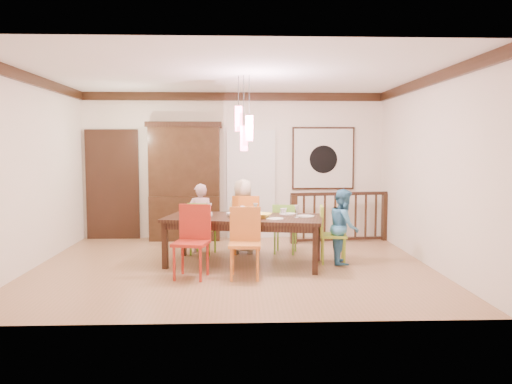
{
  "coord_description": "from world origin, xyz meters",
  "views": [
    {
      "loc": [
        0.08,
        -7.51,
        1.8
      ],
      "look_at": [
        0.37,
        0.32,
        1.11
      ],
      "focal_mm": 35.0,
      "sensor_mm": 36.0,
      "label": 1
    }
  ],
  "objects_px": {
    "chair_end_right": "(333,230)",
    "person_end_right": "(344,226)",
    "china_hutch": "(185,181)",
    "chair_far_left": "(203,224)",
    "balustrade": "(340,216)",
    "person_far_mid": "(243,216)",
    "person_far_left": "(200,218)",
    "dining_table": "(244,221)"
  },
  "relations": [
    {
      "from": "person_far_left",
      "to": "person_end_right",
      "type": "relative_size",
      "value": 1.02
    },
    {
      "from": "dining_table",
      "to": "person_far_left",
      "type": "xyz_separation_m",
      "value": [
        -0.74,
        0.9,
        -0.08
      ]
    },
    {
      "from": "dining_table",
      "to": "chair_end_right",
      "type": "height_order",
      "value": "chair_end_right"
    },
    {
      "from": "person_far_mid",
      "to": "china_hutch",
      "type": "bearing_deg",
      "value": -46.86
    },
    {
      "from": "china_hutch",
      "to": "person_end_right",
      "type": "xyz_separation_m",
      "value": [
        2.69,
        -2.17,
        -0.57
      ]
    },
    {
      "from": "china_hutch",
      "to": "person_end_right",
      "type": "relative_size",
      "value": 1.97
    },
    {
      "from": "chair_end_right",
      "to": "china_hutch",
      "type": "xyz_separation_m",
      "value": [
        -2.53,
        2.14,
        0.64
      ]
    },
    {
      "from": "chair_far_left",
      "to": "china_hutch",
      "type": "xyz_separation_m",
      "value": [
        -0.44,
        1.39,
        0.65
      ]
    },
    {
      "from": "chair_end_right",
      "to": "balustrade",
      "type": "relative_size",
      "value": 0.45
    },
    {
      "from": "chair_far_left",
      "to": "person_far_left",
      "type": "relative_size",
      "value": 0.74
    },
    {
      "from": "china_hutch",
      "to": "dining_table",
      "type": "bearing_deg",
      "value": -62.53
    },
    {
      "from": "chair_far_left",
      "to": "person_far_left",
      "type": "height_order",
      "value": "person_far_left"
    },
    {
      "from": "chair_far_left",
      "to": "person_end_right",
      "type": "relative_size",
      "value": 0.76
    },
    {
      "from": "person_far_left",
      "to": "person_end_right",
      "type": "bearing_deg",
      "value": 152.87
    },
    {
      "from": "chair_end_right",
      "to": "person_far_left",
      "type": "height_order",
      "value": "person_far_left"
    },
    {
      "from": "chair_end_right",
      "to": "person_end_right",
      "type": "relative_size",
      "value": 0.77
    },
    {
      "from": "chair_end_right",
      "to": "dining_table",
      "type": "bearing_deg",
      "value": 98.25
    },
    {
      "from": "chair_end_right",
      "to": "balustrade",
      "type": "distance_m",
      "value": 1.85
    },
    {
      "from": "china_hutch",
      "to": "person_far_mid",
      "type": "relative_size",
      "value": 1.8
    },
    {
      "from": "chair_end_right",
      "to": "balustrade",
      "type": "xyz_separation_m",
      "value": [
        0.48,
        1.79,
        -0.02
      ]
    },
    {
      "from": "person_end_right",
      "to": "dining_table",
      "type": "bearing_deg",
      "value": 97.76
    },
    {
      "from": "dining_table",
      "to": "person_far_mid",
      "type": "bearing_deg",
      "value": 101.41
    },
    {
      "from": "china_hutch",
      "to": "person_end_right",
      "type": "distance_m",
      "value": 3.5
    },
    {
      "from": "chair_far_left",
      "to": "china_hutch",
      "type": "distance_m",
      "value": 1.59
    },
    {
      "from": "chair_end_right",
      "to": "person_far_left",
      "type": "bearing_deg",
      "value": 74.66
    },
    {
      "from": "person_end_right",
      "to": "chair_far_left",
      "type": "bearing_deg",
      "value": 78.21
    },
    {
      "from": "dining_table",
      "to": "china_hutch",
      "type": "xyz_separation_m",
      "value": [
        -1.13,
        2.18,
        0.48
      ]
    },
    {
      "from": "person_far_left",
      "to": "person_end_right",
      "type": "distance_m",
      "value": 2.46
    },
    {
      "from": "chair_end_right",
      "to": "person_end_right",
      "type": "bearing_deg",
      "value": -94.84
    },
    {
      "from": "balustrade",
      "to": "person_far_mid",
      "type": "relative_size",
      "value": 1.55
    },
    {
      "from": "person_end_right",
      "to": "person_far_left",
      "type": "bearing_deg",
      "value": 76.22
    },
    {
      "from": "chair_far_left",
      "to": "balustrade",
      "type": "xyz_separation_m",
      "value": [
        2.57,
        1.04,
        -0.01
      ]
    },
    {
      "from": "balustrade",
      "to": "person_far_mid",
      "type": "distance_m",
      "value": 2.14
    },
    {
      "from": "china_hutch",
      "to": "balustrade",
      "type": "bearing_deg",
      "value": -6.55
    },
    {
      "from": "dining_table",
      "to": "balustrade",
      "type": "distance_m",
      "value": 2.63
    },
    {
      "from": "person_far_mid",
      "to": "person_end_right",
      "type": "xyz_separation_m",
      "value": [
        1.56,
        -0.82,
        -0.06
      ]
    },
    {
      "from": "chair_far_left",
      "to": "chair_end_right",
      "type": "xyz_separation_m",
      "value": [
        2.09,
        -0.75,
        0.01
      ]
    },
    {
      "from": "dining_table",
      "to": "person_end_right",
      "type": "height_order",
      "value": "person_end_right"
    },
    {
      "from": "chair_far_left",
      "to": "person_far_left",
      "type": "bearing_deg",
      "value": -50.05
    },
    {
      "from": "chair_end_right",
      "to": "person_far_mid",
      "type": "distance_m",
      "value": 1.62
    },
    {
      "from": "chair_far_left",
      "to": "balustrade",
      "type": "distance_m",
      "value": 2.77
    },
    {
      "from": "chair_end_right",
      "to": "china_hutch",
      "type": "bearing_deg",
      "value": 56.35
    }
  ]
}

